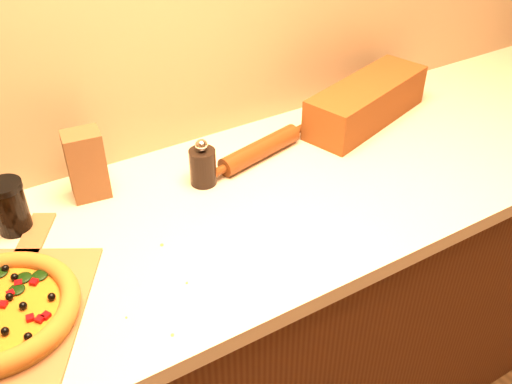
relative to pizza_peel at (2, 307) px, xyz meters
name	(u,v)px	position (x,y,z in m)	size (l,w,h in m)	color
cabinet	(236,338)	(0.53, 0.05, -0.47)	(2.80, 0.65, 0.86)	#45200E
countertop	(232,213)	(0.53, 0.05, -0.02)	(2.84, 0.68, 0.04)	beige
pizza_peel	(2,307)	(0.00, 0.00, 0.00)	(0.45, 0.50, 0.01)	brown
pepper_grinder	(203,166)	(0.52, 0.17, 0.05)	(0.07, 0.07, 0.12)	black
rolling_pin	(260,150)	(0.70, 0.20, 0.02)	(0.37, 0.11, 0.05)	#522B0E
bread_bag	(367,102)	(1.07, 0.22, 0.06)	(0.43, 0.14, 0.12)	brown
paper_bag	(86,165)	(0.27, 0.27, 0.08)	(0.09, 0.07, 0.17)	brown
dark_jar	(10,207)	(0.08, 0.23, 0.06)	(0.08, 0.08, 0.12)	black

